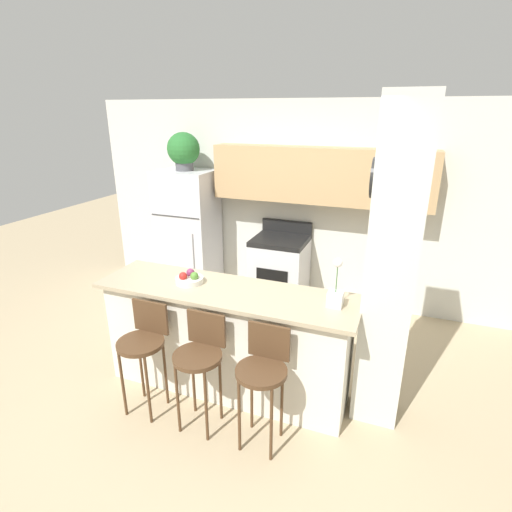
{
  "coord_description": "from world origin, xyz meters",
  "views": [
    {
      "loc": [
        1.34,
        -2.77,
        2.42
      ],
      "look_at": [
        0.0,
        0.73,
        1.04
      ],
      "focal_mm": 28.0,
      "sensor_mm": 36.0,
      "label": 1
    }
  ],
  "objects": [
    {
      "name": "ground_plane",
      "position": [
        0.0,
        0.0,
        0.0
      ],
      "size": [
        14.0,
        14.0,
        0.0
      ],
      "primitive_type": "plane",
      "color": "tan"
    },
    {
      "name": "wall_back",
      "position": [
        0.13,
        2.05,
        1.44
      ],
      "size": [
        5.6,
        0.38,
        2.55
      ],
      "color": "silver",
      "rests_on": "ground_plane"
    },
    {
      "name": "pillar_right",
      "position": [
        1.3,
        0.14,
        1.28
      ],
      "size": [
        0.38,
        0.32,
        2.55
      ],
      "color": "silver",
      "rests_on": "ground_plane"
    },
    {
      "name": "counter_bar",
      "position": [
        0.0,
        0.0,
        0.5
      ],
      "size": [
        2.27,
        0.63,
        0.99
      ],
      "color": "silver",
      "rests_on": "ground_plane"
    },
    {
      "name": "refrigerator",
      "position": [
        -1.38,
        1.76,
        0.84
      ],
      "size": [
        0.73,
        0.63,
        1.68
      ],
      "color": "silver",
      "rests_on": "ground_plane"
    },
    {
      "name": "stove_range",
      "position": [
        -0.07,
        1.78,
        0.46
      ],
      "size": [
        0.67,
        0.61,
        1.07
      ],
      "color": "silver",
      "rests_on": "ground_plane"
    },
    {
      "name": "bar_stool_left",
      "position": [
        -0.52,
        -0.48,
        0.63
      ],
      "size": [
        0.38,
        0.38,
        0.95
      ],
      "color": "#4C331E",
      "rests_on": "ground_plane"
    },
    {
      "name": "bar_stool_mid",
      "position": [
        0.0,
        -0.48,
        0.63
      ],
      "size": [
        0.38,
        0.38,
        0.95
      ],
      "color": "#4C331E",
      "rests_on": "ground_plane"
    },
    {
      "name": "bar_stool_right",
      "position": [
        0.52,
        -0.48,
        0.63
      ],
      "size": [
        0.38,
        0.38,
        0.95
      ],
      "color": "#4C331E",
      "rests_on": "ground_plane"
    },
    {
      "name": "potted_plant_on_fridge",
      "position": [
        -1.38,
        1.76,
        1.94
      ],
      "size": [
        0.41,
        0.41,
        0.48
      ],
      "color": "#4C4C51",
      "rests_on": "refrigerator"
    },
    {
      "name": "orchid_vase",
      "position": [
        0.92,
        0.04,
        1.1
      ],
      "size": [
        0.12,
        0.12,
        0.39
      ],
      "color": "white",
      "rests_on": "counter_bar"
    },
    {
      "name": "fruit_bowl",
      "position": [
        -0.35,
        0.02,
        1.03
      ],
      "size": [
        0.24,
        0.24,
        0.11
      ],
      "color": "silver",
      "rests_on": "counter_bar"
    }
  ]
}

